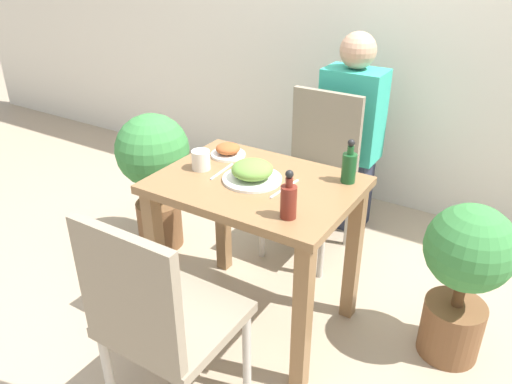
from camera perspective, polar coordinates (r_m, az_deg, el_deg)
The scene contains 14 objects.
ground_plane at distance 2.46m, azimuth -0.00°, elevation -14.03°, with size 16.00×16.00×0.00m, color tan.
dining_table at distance 2.12m, azimuth -0.00°, elevation -2.31°, with size 0.82×0.61×0.72m.
chair_near at distance 1.74m, azimuth -11.10°, elevation -13.80°, with size 0.42×0.42×0.89m.
chair_far at distance 2.74m, azimuth 6.79°, elevation 2.95°, with size 0.42×0.42×0.89m.
food_plate at distance 2.04m, azimuth -0.51°, elevation 2.27°, with size 0.25×0.25×0.09m.
side_plate at distance 2.29m, azimuth -3.22°, elevation 4.75°, with size 0.16×0.16×0.06m.
drink_cup at distance 2.16m, azimuth -6.31°, elevation 3.66°, with size 0.08×0.08×0.08m.
sauce_bottle at distance 1.77m, azimuth 3.74°, elevation -0.89°, with size 0.06×0.06×0.19m.
condiment_bottle at distance 2.05m, azimuth 10.60°, elevation 2.95°, with size 0.06×0.06×0.19m.
fork_utensil at distance 2.13m, azimuth -3.98°, elevation 2.32°, with size 0.02×0.18×0.00m.
spoon_utensil at distance 1.99m, azimuth 3.23°, elevation 0.34°, with size 0.03×0.19×0.00m.
potted_plant_left at distance 2.78m, azimuth -11.56°, elevation 2.79°, with size 0.40×0.40×0.79m.
potted_plant_right at distance 2.19m, azimuth 22.72°, elevation -8.39°, with size 0.35×0.35×0.72m.
person_figure at distance 2.97m, azimuth 10.70°, elevation 6.34°, with size 0.34×0.22×1.17m.
Camera 1 is at (0.97, -1.56, 1.63)m, focal length 35.00 mm.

